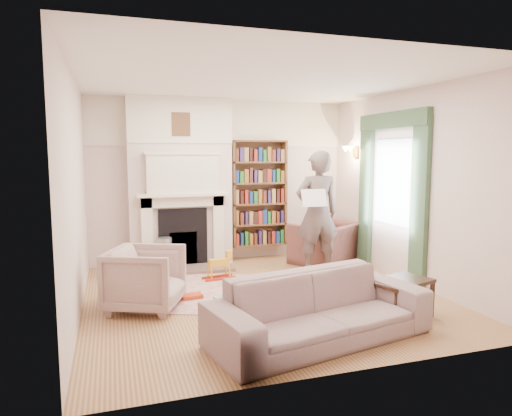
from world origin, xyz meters
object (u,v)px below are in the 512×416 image
object	(u,v)px
sofa	(320,308)
man_reading	(317,213)
armchair_left	(146,279)
paraffin_heater	(165,255)
coffee_table	(400,299)
rocking_horse	(219,266)
armchair_reading	(325,243)
bookcase	(259,193)

from	to	relation	value
sofa	man_reading	size ratio (longest dim) A/B	1.19
sofa	armchair_left	bearing A→B (deg)	125.06
armchair_left	man_reading	distance (m)	2.90
paraffin_heater	sofa	bearing A→B (deg)	-69.86
paraffin_heater	coffee_table	bearing A→B (deg)	-51.39
rocking_horse	man_reading	bearing A→B (deg)	-11.72
sofa	paraffin_heater	size ratio (longest dim) A/B	4.16
rocking_horse	armchair_left	bearing A→B (deg)	-146.42
armchair_reading	armchair_left	distance (m)	3.48
bookcase	armchair_left	xyz separation A→B (m)	(-2.15, -2.18, -0.79)
rocking_horse	sofa	bearing A→B (deg)	-87.35
bookcase	man_reading	world-z (taller)	bookcase
bookcase	armchair_left	distance (m)	3.17
coffee_table	bookcase	bearing A→B (deg)	82.43
man_reading	rocking_horse	world-z (taller)	man_reading
man_reading	paraffin_heater	size ratio (longest dim) A/B	3.51
bookcase	man_reading	xyz separation A→B (m)	(0.54, -1.28, -0.21)
armchair_reading	paraffin_heater	size ratio (longest dim) A/B	1.95
sofa	rocking_horse	size ratio (longest dim) A/B	4.73
armchair_reading	sofa	distance (m)	3.36
coffee_table	sofa	bearing A→B (deg)	176.59
bookcase	man_reading	distance (m)	1.41
armchair_left	bookcase	bearing A→B (deg)	-21.28
man_reading	rocking_horse	bearing A→B (deg)	-0.88
coffee_table	rocking_horse	xyz separation A→B (m)	(-1.62, 2.20, -0.01)
sofa	paraffin_heater	distance (m)	3.44
armchair_left	coffee_table	size ratio (longest dim) A/B	1.20
armchair_reading	man_reading	xyz separation A→B (m)	(-0.45, -0.60, 0.62)
man_reading	coffee_table	world-z (taller)	man_reading
bookcase	coffee_table	bearing A→B (deg)	-79.77
man_reading	paraffin_heater	world-z (taller)	man_reading
armchair_reading	rocking_horse	xyz separation A→B (m)	(-2.00, -0.50, -0.14)
bookcase	rocking_horse	size ratio (longest dim) A/B	3.83
bookcase	sofa	world-z (taller)	bookcase
sofa	rocking_horse	world-z (taller)	sofa
rocking_horse	armchair_reading	bearing A→B (deg)	6.03
bookcase	rocking_horse	world-z (taller)	bookcase
man_reading	bookcase	bearing A→B (deg)	-64.22
sofa	man_reading	world-z (taller)	man_reading
armchair_reading	coffee_table	world-z (taller)	armchair_reading
bookcase	sofa	xyz separation A→B (m)	(-0.55, -3.67, -0.84)
armchair_reading	coffee_table	size ratio (longest dim) A/B	1.53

